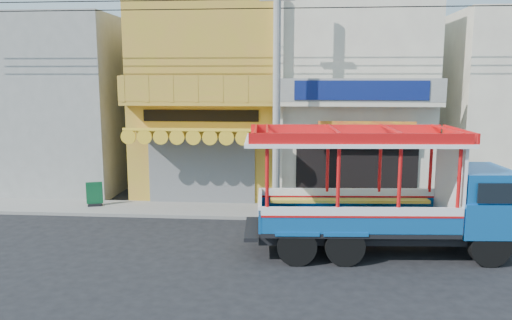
{
  "coord_description": "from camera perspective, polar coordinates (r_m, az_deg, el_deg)",
  "views": [
    {
      "loc": [
        -0.29,
        -14.04,
        4.95
      ],
      "look_at": [
        -1.65,
        2.5,
        2.25
      ],
      "focal_mm": 35.0,
      "sensor_mm": 36.0,
      "label": 1
    }
  ],
  "objects": [
    {
      "name": "songthaew_truck",
      "position": [
        14.75,
        16.58,
        -3.75
      ],
      "size": [
        7.84,
        3.0,
        3.59
      ],
      "color": "black",
      "rests_on": "ground"
    },
    {
      "name": "party_pilaster",
      "position": [
        18.93,
        2.56,
        6.36
      ],
      "size": [
        0.35,
        0.3,
        8.0
      ],
      "primitive_type": "cube",
      "color": "beige",
      "rests_on": "ground"
    },
    {
      "name": "potted_plant_a",
      "position": [
        18.82,
        9.55,
        -4.36
      ],
      "size": [
        1.04,
        0.99,
        0.89
      ],
      "primitive_type": "imported",
      "rotation": [
        0.0,
        0.0,
        0.5
      ],
      "color": "#1D641C",
      "rests_on": "sidewalk"
    },
    {
      "name": "potted_plant_b",
      "position": [
        18.86,
        14.68,
        -4.58
      ],
      "size": [
        0.59,
        0.55,
        0.84
      ],
      "primitive_type": "imported",
      "rotation": [
        0.0,
        0.0,
        2.66
      ],
      "color": "#1D641C",
      "rests_on": "sidewalk"
    },
    {
      "name": "green_sign",
      "position": [
        20.18,
        -17.96,
        -3.93
      ],
      "size": [
        0.6,
        0.42,
        0.93
      ],
      "color": "black",
      "rests_on": "sidewalk"
    },
    {
      "name": "utility_pole",
      "position": [
        17.35,
        2.89,
        9.5
      ],
      "size": [
        28.0,
        0.26,
        9.0
      ],
      "color": "gray",
      "rests_on": "ground"
    },
    {
      "name": "filler_building_left",
      "position": [
        24.53,
        -21.31,
        5.93
      ],
      "size": [
        6.0,
        6.0,
        7.6
      ],
      "primitive_type": "cube",
      "color": "gray",
      "rests_on": "ground"
    },
    {
      "name": "shophouse_left",
      "position": [
        22.33,
        -4.9,
        7.05
      ],
      "size": [
        6.0,
        7.5,
        8.24
      ],
      "color": "#B49728",
      "rests_on": "ground"
    },
    {
      "name": "shophouse_right",
      "position": [
        22.14,
        10.72,
        6.9
      ],
      "size": [
        6.0,
        6.75,
        8.24
      ],
      "color": "beige",
      "rests_on": "ground"
    },
    {
      "name": "potted_plant_c",
      "position": [
        19.03,
        17.63,
        -4.4
      ],
      "size": [
        0.68,
        0.68,
        0.97
      ],
      "primitive_type": "imported",
      "rotation": [
        0.0,
        0.0,
        4.4
      ],
      "color": "#1D641C",
      "rests_on": "sidewalk"
    },
    {
      "name": "sidewalk",
      "position": [
        18.69,
        5.46,
        -5.97
      ],
      "size": [
        30.0,
        2.0,
        0.12
      ],
      "primitive_type": "cube",
      "color": "slate",
      "rests_on": "ground"
    },
    {
      "name": "ground",
      "position": [
        14.89,
        5.63,
        -10.23
      ],
      "size": [
        90.0,
        90.0,
        0.0
      ],
      "primitive_type": "plane",
      "color": "black",
      "rests_on": "ground"
    }
  ]
}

